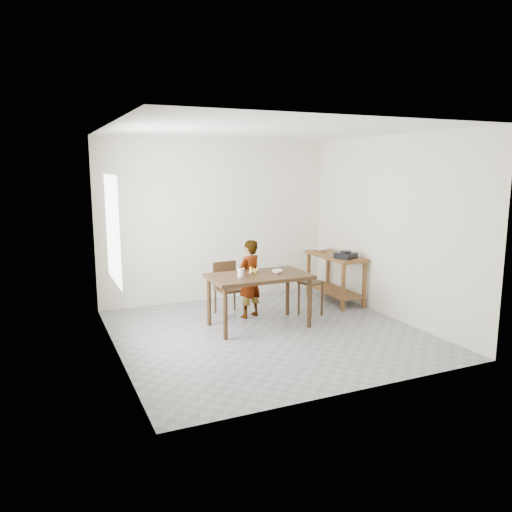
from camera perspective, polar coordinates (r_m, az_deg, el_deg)
name	(u,v)px	position (r m, az deg, el deg)	size (l,w,h in m)	color
floor	(268,334)	(6.92, 1.37, -8.88)	(4.00, 4.00, 0.04)	gray
ceiling	(269,128)	(6.56, 1.47, 14.38)	(4.00, 4.00, 0.04)	white
wall_back	(217,220)	(8.46, -4.50, 4.10)	(4.00, 0.04, 2.70)	silver
wall_front	(359,261)	(4.88, 11.69, -0.52)	(4.00, 0.04, 2.70)	silver
wall_left	(111,244)	(6.02, -16.21, 1.28)	(0.04, 4.00, 2.70)	silver
wall_right	(391,227)	(7.68, 15.17, 3.17)	(0.04, 4.00, 2.70)	silver
window_pane	(112,229)	(6.20, -16.08, 2.94)	(0.02, 1.10, 1.30)	white
dining_table	(259,301)	(7.06, 0.33, -5.13)	(1.40, 0.80, 0.75)	#362212
prep_counter	(335,278)	(8.46, 9.02, -2.51)	(0.50, 1.20, 0.80)	brown
child	(249,279)	(7.45, -0.77, -2.64)	(0.43, 0.28, 1.18)	silver
dining_chair	(230,289)	(7.63, -3.03, -3.79)	(0.39, 0.39, 0.80)	#362212
stool	(310,298)	(7.66, 6.24, -4.80)	(0.30, 0.30, 0.53)	#362212
glass_tumbler	(241,273)	(6.84, -1.76, -1.92)	(0.09, 0.09, 0.11)	silver
small_bowl	(277,271)	(7.08, 2.44, -1.78)	(0.15, 0.15, 0.05)	silver
banana	(254,271)	(7.09, -0.25, -1.71)	(0.17, 0.12, 0.06)	yellow
serving_bowl	(321,250)	(8.68, 7.45, 0.70)	(0.19, 0.19, 0.05)	silver
gas_burner	(346,255)	(8.06, 10.20, 0.07)	(0.28, 0.28, 0.09)	black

